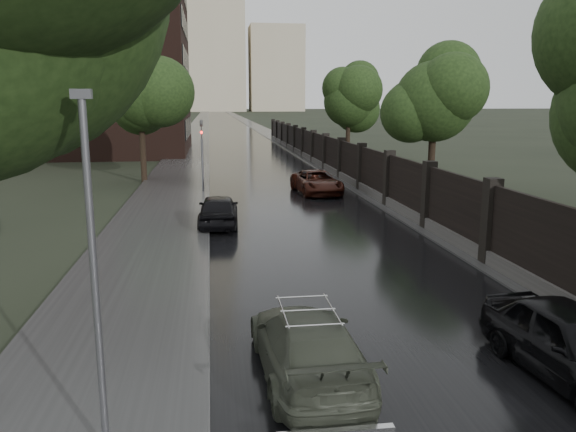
{
  "coord_description": "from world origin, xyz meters",
  "views": [
    {
      "loc": [
        -3.86,
        -5.78,
        4.96
      ],
      "look_at": [
        -1.53,
        11.0,
        1.5
      ],
      "focal_mm": 35.0,
      "sensor_mm": 36.0,
      "label": 1
    }
  ],
  "objects_px": {
    "tree_left_far": "(140,97)",
    "car_right_far": "(317,182)",
    "hatchback_left": "(218,210)",
    "car_right_near": "(574,344)",
    "traffic_light": "(202,150)",
    "lamp_post": "(95,280)",
    "tree_right_b": "(434,102)",
    "tree_right_c": "(349,102)",
    "volga_sedan": "(308,345)"
  },
  "relations": [
    {
      "from": "tree_right_b",
      "to": "traffic_light",
      "type": "relative_size",
      "value": 1.75
    },
    {
      "from": "lamp_post",
      "to": "traffic_light",
      "type": "xyz_separation_m",
      "value": [
        1.1,
        23.49,
        -0.27
      ]
    },
    {
      "from": "car_right_far",
      "to": "traffic_light",
      "type": "bearing_deg",
      "value": 167.89
    },
    {
      "from": "car_right_near",
      "to": "car_right_far",
      "type": "height_order",
      "value": "car_right_near"
    },
    {
      "from": "lamp_post",
      "to": "hatchback_left",
      "type": "relative_size",
      "value": 1.31
    },
    {
      "from": "hatchback_left",
      "to": "car_right_near",
      "type": "bearing_deg",
      "value": 116.44
    },
    {
      "from": "tree_left_far",
      "to": "hatchback_left",
      "type": "relative_size",
      "value": 1.89
    },
    {
      "from": "tree_right_b",
      "to": "lamp_post",
      "type": "bearing_deg",
      "value": -122.18
    },
    {
      "from": "volga_sedan",
      "to": "lamp_post",
      "type": "bearing_deg",
      "value": 30.87
    },
    {
      "from": "traffic_light",
      "to": "volga_sedan",
      "type": "bearing_deg",
      "value": -84.41
    },
    {
      "from": "tree_right_c",
      "to": "car_right_far",
      "type": "xyz_separation_m",
      "value": [
        -5.62,
        -15.8,
        -4.31
      ]
    },
    {
      "from": "tree_left_far",
      "to": "lamp_post",
      "type": "height_order",
      "value": "tree_left_far"
    },
    {
      "from": "tree_left_far",
      "to": "lamp_post",
      "type": "distance_m",
      "value": 28.73
    },
    {
      "from": "lamp_post",
      "to": "traffic_light",
      "type": "height_order",
      "value": "lamp_post"
    },
    {
      "from": "traffic_light",
      "to": "hatchback_left",
      "type": "distance_m",
      "value": 8.57
    },
    {
      "from": "hatchback_left",
      "to": "car_right_far",
      "type": "bearing_deg",
      "value": -123.3
    },
    {
      "from": "traffic_light",
      "to": "hatchback_left",
      "type": "relative_size",
      "value": 1.02
    },
    {
      "from": "volga_sedan",
      "to": "car_right_far",
      "type": "xyz_separation_m",
      "value": [
        4.09,
        20.64,
        0.01
      ]
    },
    {
      "from": "tree_right_b",
      "to": "volga_sedan",
      "type": "height_order",
      "value": "tree_right_b"
    },
    {
      "from": "tree_left_far",
      "to": "tree_right_c",
      "type": "height_order",
      "value": "tree_left_far"
    },
    {
      "from": "lamp_post",
      "to": "car_right_near",
      "type": "xyz_separation_m",
      "value": [
        7.91,
        1.31,
        -1.97
      ]
    },
    {
      "from": "volga_sedan",
      "to": "hatchback_left",
      "type": "height_order",
      "value": "hatchback_left"
    },
    {
      "from": "volga_sedan",
      "to": "hatchback_left",
      "type": "relative_size",
      "value": 1.1
    },
    {
      "from": "tree_left_far",
      "to": "car_right_far",
      "type": "distance_m",
      "value": 12.35
    },
    {
      "from": "traffic_light",
      "to": "lamp_post",
      "type": "bearing_deg",
      "value": -92.68
    },
    {
      "from": "traffic_light",
      "to": "car_right_far",
      "type": "height_order",
      "value": "traffic_light"
    },
    {
      "from": "tree_right_b",
      "to": "car_right_far",
      "type": "distance_m",
      "value": 7.42
    },
    {
      "from": "tree_left_far",
      "to": "lamp_post",
      "type": "xyz_separation_m",
      "value": [
        2.6,
        -28.5,
        -2.57
      ]
    },
    {
      "from": "tree_left_far",
      "to": "hatchback_left",
      "type": "distance_m",
      "value": 14.8
    },
    {
      "from": "tree_right_b",
      "to": "volga_sedan",
      "type": "xyz_separation_m",
      "value": [
        -9.7,
        -18.44,
        -4.32
      ]
    },
    {
      "from": "tree_left_far",
      "to": "lamp_post",
      "type": "bearing_deg",
      "value": -84.79
    },
    {
      "from": "tree_right_b",
      "to": "lamp_post",
      "type": "height_order",
      "value": "tree_right_b"
    },
    {
      "from": "tree_left_far",
      "to": "traffic_light",
      "type": "relative_size",
      "value": 1.85
    },
    {
      "from": "volga_sedan",
      "to": "tree_right_c",
      "type": "bearing_deg",
      "value": -106.89
    },
    {
      "from": "tree_right_c",
      "to": "tree_right_b",
      "type": "bearing_deg",
      "value": -90.0
    },
    {
      "from": "volga_sedan",
      "to": "tree_right_b",
      "type": "bearing_deg",
      "value": -119.74
    },
    {
      "from": "tree_right_c",
      "to": "traffic_light",
      "type": "distance_m",
      "value": 19.26
    },
    {
      "from": "tree_right_c",
      "to": "car_right_far",
      "type": "bearing_deg",
      "value": -109.58
    },
    {
      "from": "car_right_near",
      "to": "tree_right_b",
      "type": "bearing_deg",
      "value": 70.88
    },
    {
      "from": "tree_right_c",
      "to": "hatchback_left",
      "type": "relative_size",
      "value": 1.79
    },
    {
      "from": "tree_right_b",
      "to": "car_right_far",
      "type": "bearing_deg",
      "value": 158.57
    },
    {
      "from": "car_right_far",
      "to": "hatchback_left",
      "type": "bearing_deg",
      "value": -130.72
    },
    {
      "from": "tree_right_c",
      "to": "lamp_post",
      "type": "relative_size",
      "value": 1.37
    },
    {
      "from": "tree_left_far",
      "to": "volga_sedan",
      "type": "height_order",
      "value": "tree_left_far"
    },
    {
      "from": "lamp_post",
      "to": "car_right_far",
      "type": "xyz_separation_m",
      "value": [
        7.28,
        22.7,
        -2.03
      ]
    },
    {
      "from": "hatchback_left",
      "to": "lamp_post",
      "type": "bearing_deg",
      "value": 85.81
    },
    {
      "from": "tree_right_b",
      "to": "hatchback_left",
      "type": "bearing_deg",
      "value": -154.17
    },
    {
      "from": "tree_right_b",
      "to": "car_right_far",
      "type": "xyz_separation_m",
      "value": [
        -5.62,
        2.2,
        -4.31
      ]
    },
    {
      "from": "tree_left_far",
      "to": "traffic_light",
      "type": "xyz_separation_m",
      "value": [
        3.7,
        -5.01,
        -2.84
      ]
    },
    {
      "from": "tree_left_far",
      "to": "tree_right_c",
      "type": "distance_m",
      "value": 18.45
    }
  ]
}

